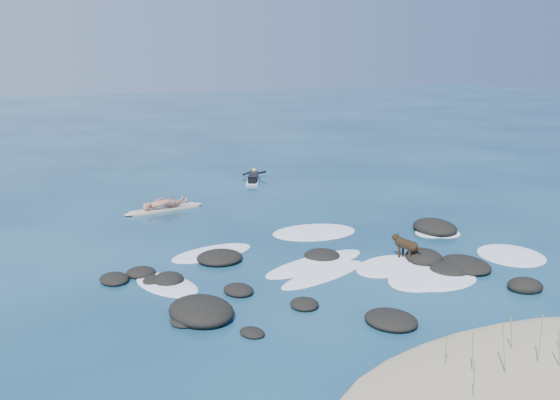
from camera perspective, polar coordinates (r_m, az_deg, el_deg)
ground at (r=19.24m, az=3.46°, el=-5.31°), size 160.00×160.00×0.00m
sand_dune at (r=13.51m, az=22.46°, el=-14.82°), size 9.00×4.40×0.60m
dune_grass at (r=13.67m, az=22.93°, el=-11.59°), size 4.17×1.48×1.24m
reef_rocks at (r=18.06m, az=5.60°, el=-6.27°), size 12.54×7.67×0.54m
breaking_foam at (r=19.31m, az=7.51°, el=-5.30°), size 12.53×7.84×0.12m
standing_surfer_rig at (r=25.12m, az=-10.58°, el=0.73°), size 3.38×0.94×1.92m
paddling_surfer_rig at (r=30.60m, az=-2.45°, el=2.06°), size 1.83×2.59×0.47m
dog at (r=19.21m, az=11.36°, el=-3.98°), size 0.40×1.22×0.77m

